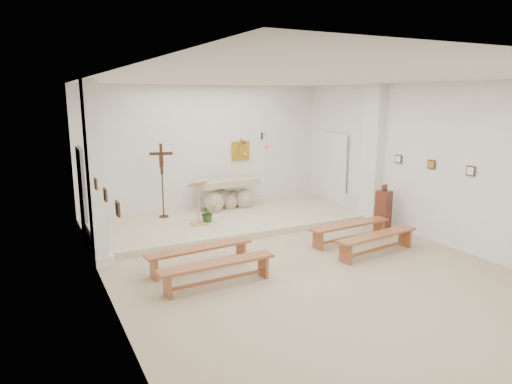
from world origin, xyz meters
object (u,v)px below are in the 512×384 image
bench_left_front (200,253)px  bench_left_second (218,268)px  lectern (199,203)px  crucifix_stand (162,175)px  bench_right_second (377,239)px  donation_pedestal (383,210)px  bench_right_front (350,228)px  altar (227,196)px

bench_left_front → bench_left_second: same height
lectern → bench_left_front: size_ratio=0.53×
crucifix_stand → bench_right_second: size_ratio=0.90×
donation_pedestal → bench_right_front: (-1.34, -0.42, -0.17)m
crucifix_stand → altar: bearing=22.8°
bench_left_front → bench_right_front: 3.52m
lectern → bench_left_front: 2.57m
lectern → bench_right_second: bearing=-59.8°
crucifix_stand → bench_left_second: size_ratio=0.91×
crucifix_stand → bench_left_second: (-0.29, -4.37, -0.92)m
altar → donation_pedestal: (2.74, -3.18, 0.01)m
crucifix_stand → bench_right_front: crucifix_stand is taller
crucifix_stand → bench_right_second: bearing=-34.4°
lectern → donation_pedestal: size_ratio=0.99×
crucifix_stand → bench_left_second: crucifix_stand is taller
altar → crucifix_stand: (-1.83, -0.12, 0.75)m
crucifix_stand → bench_right_second: crucifix_stand is taller
donation_pedestal → bench_left_second: (-4.86, -1.30, -0.17)m
bench_left_front → bench_right_second: same height
altar → bench_right_second: size_ratio=0.84×
lectern → bench_right_front: (2.66, -2.39, -0.37)m
lectern → crucifix_stand: size_ratio=0.59×
bench_left_front → bench_right_second: size_ratio=1.00×
lectern → bench_right_second: size_ratio=0.53×
bench_left_second → bench_right_second: 3.52m
bench_right_second → bench_left_second: bearing=172.7°
lectern → altar: bearing=34.8°
altar → bench_left_front: bearing=-125.4°
altar → bench_left_front: (-2.12, -3.60, -0.16)m
bench_left_second → crucifix_stand: bearing=84.2°
bench_right_front → bench_left_second: bearing=-169.9°
crucifix_stand → lectern: bearing=-43.6°
lectern → bench_right_front: lectern is taller
crucifix_stand → bench_left_second: bearing=-74.8°
crucifix_stand → bench_left_front: (-0.29, -3.48, -0.92)m
altar → bench_right_front: altar is taller
bench_left_front → bench_right_second: (3.52, -0.88, 0.00)m
bench_left_second → bench_left_front: bearing=88.1°
bench_right_front → bench_left_second: size_ratio=1.00×
lectern → bench_left_front: lectern is taller
crucifix_stand → bench_left_front: size_ratio=0.90×
donation_pedestal → bench_left_second: 5.04m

